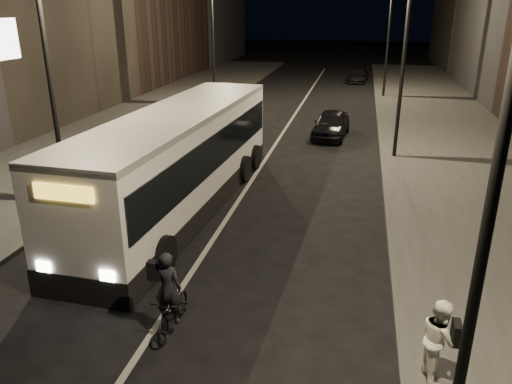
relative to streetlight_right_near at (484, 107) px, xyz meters
The scene contains 14 objects.
ground 8.55m from the streetlight_right_near, 143.12° to the left, with size 180.00×180.00×0.00m, color black.
sidewalk_right 19.02m from the streetlight_right_near, 80.02° to the left, with size 7.00×70.00×0.16m, color #353533.
sidewalk_left 23.31m from the streetlight_right_near, 127.54° to the left, with size 7.00×70.00×0.16m, color #353533.
streetlight_right_near is the anchor object (origin of this frame).
streetlight_right_mid 16.00m from the streetlight_right_near, 90.00° to the left, with size 1.20×0.44×8.12m.
streetlight_right_far 32.00m from the streetlight_right_near, 90.00° to the left, with size 1.20×0.44×8.12m.
streetlight_left_near 13.33m from the streetlight_right_near, 143.12° to the left, with size 1.20×0.44×8.12m.
streetlight_left_far 28.10m from the streetlight_right_near, 112.30° to the left, with size 1.20×0.44×8.12m.
city_bus 11.81m from the streetlight_right_near, 128.87° to the left, with size 3.38×12.36×3.30m.
cyclist_on_bicycle 7.17m from the streetlight_right_near, 156.17° to the left, with size 0.58×1.66×1.91m.
pedestrian_woman 4.73m from the streetlight_right_near, 80.83° to the left, with size 0.76×0.59×1.57m, color white.
car_near 20.17m from the streetlight_right_near, 98.10° to the left, with size 1.62×4.02×1.37m, color black.
car_mid 26.98m from the streetlight_right_near, 109.65° to the left, with size 1.38×3.97×1.31m, color #303032.
car_far 40.14m from the streetlight_right_near, 92.51° to the left, with size 1.68×4.13×1.20m, color black.
Camera 1 is at (3.92, -10.14, 6.47)m, focal length 35.00 mm.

